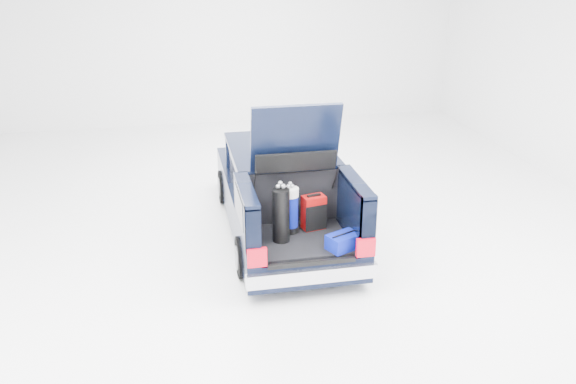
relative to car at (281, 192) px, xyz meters
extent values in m
plane|color=white|center=(0.00, -0.11, -0.67)|extent=(14.00, 14.00, 0.00)
cube|color=black|center=(0.00, 0.54, -0.17)|extent=(1.75, 3.00, 0.70)
cube|color=black|center=(0.00, 2.11, -0.27)|extent=(1.70, 0.30, 0.50)
cube|color=#B9B9C1|center=(0.00, 2.25, -0.34)|extent=(1.72, 0.10, 0.22)
cube|color=black|center=(0.00, 0.04, 0.45)|extent=(1.55, 1.95, 0.54)
cube|color=black|center=(0.00, 0.04, 0.74)|extent=(1.62, 2.05, 0.06)
cube|color=black|center=(0.00, -1.61, -0.32)|extent=(1.75, 1.30, 0.40)
cube|color=black|center=(0.00, -1.59, -0.10)|extent=(1.32, 1.18, 0.05)
cube|color=black|center=(-0.78, -1.61, 0.30)|extent=(0.20, 1.30, 0.85)
cube|color=black|center=(0.78, -1.61, 0.30)|extent=(0.20, 1.30, 0.85)
cube|color=black|center=(-0.78, -1.61, 0.74)|extent=(0.20, 1.30, 0.06)
cube|color=black|center=(0.78, -1.61, 0.74)|extent=(0.20, 1.30, 0.06)
cube|color=black|center=(0.00, -0.99, 0.30)|extent=(1.36, 0.08, 0.84)
cube|color=#B9B9C1|center=(0.00, -2.29, -0.29)|extent=(1.80, 0.12, 0.20)
cube|color=#9D0615|center=(-0.74, -2.26, 0.05)|extent=(0.26, 0.07, 0.26)
cube|color=#9D0615|center=(0.74, -2.26, 0.05)|extent=(0.26, 0.07, 0.26)
cube|color=black|center=(0.00, -2.25, -0.12)|extent=(1.20, 0.06, 0.06)
cube|color=black|center=(0.00, -1.16, 1.29)|extent=(1.28, 0.33, 1.03)
cube|color=black|center=(0.00, -1.12, 1.43)|extent=(0.95, 0.17, 0.54)
cylinder|color=black|center=(-0.82, 1.34, -0.36)|extent=(0.20, 0.62, 0.62)
cylinder|color=slate|center=(-0.82, 1.34, -0.36)|extent=(0.23, 0.36, 0.36)
cylinder|color=black|center=(0.82, 1.34, -0.36)|extent=(0.20, 0.62, 0.62)
cylinder|color=slate|center=(0.82, 1.34, -0.36)|extent=(0.23, 0.36, 0.36)
cylinder|color=black|center=(-0.82, -1.46, -0.36)|extent=(0.20, 0.62, 0.62)
cylinder|color=slate|center=(-0.82, -1.46, -0.36)|extent=(0.23, 0.36, 0.36)
cylinder|color=black|center=(0.82, -1.46, -0.36)|extent=(0.20, 0.62, 0.62)
cylinder|color=slate|center=(0.82, -1.46, -0.36)|extent=(0.23, 0.36, 0.36)
cube|color=#800404|center=(0.25, -1.30, 0.18)|extent=(0.36, 0.27, 0.51)
cube|color=black|center=(0.25, -1.30, 0.45)|extent=(0.21, 0.09, 0.03)
cube|color=black|center=(0.25, -1.39, 0.13)|extent=(0.33, 0.09, 0.39)
cylinder|color=black|center=(-0.30, -1.61, 0.32)|extent=(0.30, 0.31, 0.79)
cube|color=white|center=(-0.30, -1.50, 0.35)|extent=(0.10, 0.04, 0.28)
sphere|color=#99999E|center=(-0.33, -1.59, 0.75)|extent=(0.07, 0.07, 0.07)
sphere|color=#99999E|center=(-0.27, -1.63, 0.77)|extent=(0.07, 0.07, 0.07)
cylinder|color=black|center=(-0.11, -1.34, -0.03)|extent=(0.24, 0.24, 0.09)
cylinder|color=#050F80|center=(-0.11, -1.34, 0.26)|extent=(0.22, 0.22, 0.49)
cylinder|color=white|center=(-0.11, -1.34, 0.55)|extent=(0.24, 0.24, 0.12)
sphere|color=#99999E|center=(-0.08, -1.33, 0.64)|extent=(0.06, 0.06, 0.06)
sphere|color=#99999E|center=(-0.11, -1.31, 0.67)|extent=(0.06, 0.06, 0.06)
cube|color=#050F80|center=(0.50, -2.01, 0.03)|extent=(0.52, 0.44, 0.21)
cylinder|color=black|center=(0.50, -2.01, 0.15)|extent=(0.36, 0.18, 0.02)
camera|label=1|loc=(-1.70, -9.21, 3.83)|focal=38.00mm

